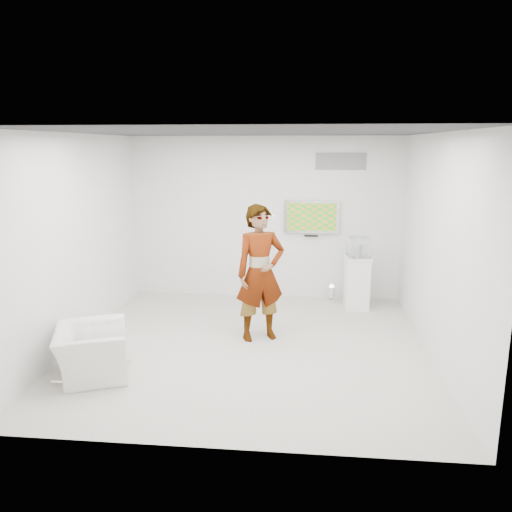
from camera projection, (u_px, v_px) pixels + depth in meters
name	position (u px, v px, depth m)	size (l,w,h in m)	color
room	(251.00, 244.00, 6.86)	(5.01, 5.01, 3.00)	#B8B3A9
tv	(311.00, 217.00, 9.15)	(1.00, 0.08, 0.60)	silver
logo_decal	(341.00, 161.00, 8.92)	(0.90, 0.02, 0.30)	slate
person	(260.00, 273.00, 7.28)	(0.73, 0.48, 2.01)	silver
armchair	(92.00, 352.00, 6.23)	(0.96, 0.84, 0.62)	silver
pedestal	(357.00, 283.00, 8.77)	(0.45, 0.45, 0.93)	white
floor_uplight	(331.00, 293.00, 9.21)	(0.20, 0.20, 0.31)	white
vitrine	(359.00, 247.00, 8.64)	(0.35, 0.35, 0.35)	white
console	(358.00, 251.00, 8.65)	(0.05, 0.17, 0.23)	white
wii_remote	(273.00, 216.00, 7.33)	(0.04, 0.15, 0.04)	white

